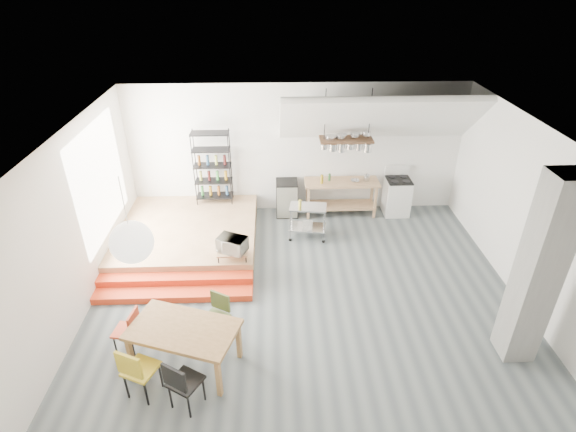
{
  "coord_description": "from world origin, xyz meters",
  "views": [
    {
      "loc": [
        -0.57,
        -6.67,
        5.6
      ],
      "look_at": [
        -0.3,
        0.8,
        1.31
      ],
      "focal_mm": 28.0,
      "sensor_mm": 36.0,
      "label": 1
    }
  ],
  "objects_px": {
    "stove": "(397,196)",
    "dining_table": "(183,332)",
    "mini_fridge": "(287,198)",
    "rolling_cart": "(308,217)"
  },
  "relations": [
    {
      "from": "stove",
      "to": "dining_table",
      "type": "distance_m",
      "value": 6.52
    },
    {
      "from": "dining_table",
      "to": "mini_fridge",
      "type": "bearing_deg",
      "value": 88.92
    },
    {
      "from": "stove",
      "to": "rolling_cart",
      "type": "xyz_separation_m",
      "value": [
        -2.3,
        -1.07,
        0.05
      ]
    },
    {
      "from": "stove",
      "to": "dining_table",
      "type": "relative_size",
      "value": 0.64
    },
    {
      "from": "dining_table",
      "to": "rolling_cart",
      "type": "height_order",
      "value": "rolling_cart"
    },
    {
      "from": "rolling_cart",
      "to": "mini_fridge",
      "type": "relative_size",
      "value": 0.98
    },
    {
      "from": "stove",
      "to": "rolling_cart",
      "type": "bearing_deg",
      "value": -154.96
    },
    {
      "from": "dining_table",
      "to": "mini_fridge",
      "type": "xyz_separation_m",
      "value": [
        1.74,
        4.79,
        -0.24
      ]
    },
    {
      "from": "stove",
      "to": "dining_table",
      "type": "height_order",
      "value": "stove"
    },
    {
      "from": "stove",
      "to": "mini_fridge",
      "type": "height_order",
      "value": "stove"
    }
  ]
}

